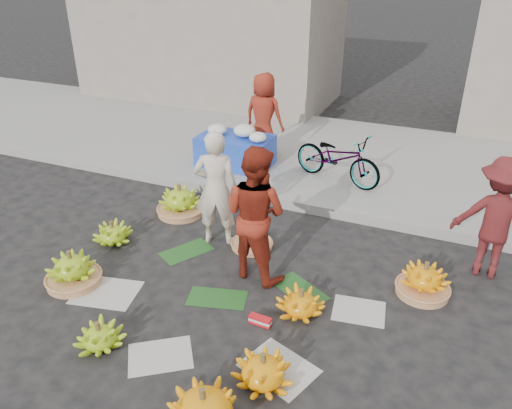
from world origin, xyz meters
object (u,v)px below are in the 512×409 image
at_px(vendor_cream, 216,189).
at_px(bicycle, 338,158).
at_px(banana_bunch_0, 72,270).
at_px(banana_bunch_4, 301,303).
at_px(flower_table, 236,149).

distance_m(vendor_cream, bicycle, 2.45).
xyz_separation_m(banana_bunch_0, banana_bunch_4, (2.59, 0.51, -0.05)).
bearing_deg(vendor_cream, bicycle, -132.68).
distance_m(banana_bunch_0, bicycle, 4.29).
distance_m(flower_table, bicycle, 1.77).
relative_size(flower_table, bicycle, 0.81).
distance_m(banana_bunch_4, bicycle, 3.26).
bearing_deg(bicycle, banana_bunch_0, 167.46).
height_order(banana_bunch_4, bicycle, bicycle).
height_order(vendor_cream, bicycle, vendor_cream).
xyz_separation_m(banana_bunch_0, bicycle, (2.12, 3.71, 0.33)).
distance_m(vendor_cream, flower_table, 2.35).
bearing_deg(banana_bunch_4, bicycle, 98.45).
relative_size(banana_bunch_0, bicycle, 0.43).
relative_size(banana_bunch_0, vendor_cream, 0.42).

